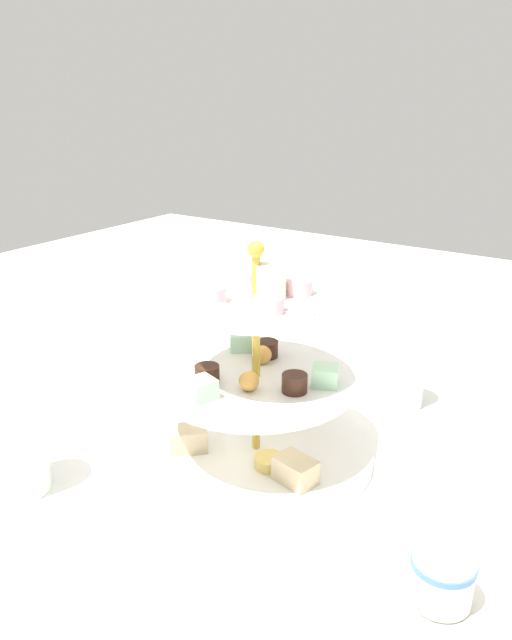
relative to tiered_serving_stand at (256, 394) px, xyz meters
name	(u,v)px	position (x,y,z in m)	size (l,w,h in m)	color
ground_plane	(256,454)	(0.00, 0.00, -0.09)	(2.40, 2.40, 0.00)	white
tiered_serving_stand	(256,394)	(0.00, 0.00, 0.00)	(0.30, 0.30, 0.28)	white
water_glass_tall_right	(16,446)	(-0.19, -0.22, -0.03)	(0.07, 0.07, 0.12)	silver
water_glass_short_left	(493,487)	(0.28, 0.04, -0.05)	(0.06, 0.06, 0.07)	silver
teacup_with_saucer	(441,583)	(0.28, -0.11, -0.06)	(0.09, 0.09, 0.05)	white
butter_knife_left	(176,358)	(-0.29, 0.17, -0.09)	(0.17, 0.01, 0.00)	silver
water_glass_mid_back	(404,374)	(0.10, 0.23, -0.04)	(0.06, 0.06, 0.10)	silver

